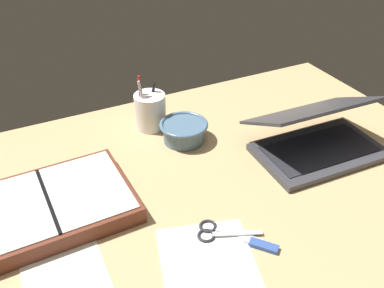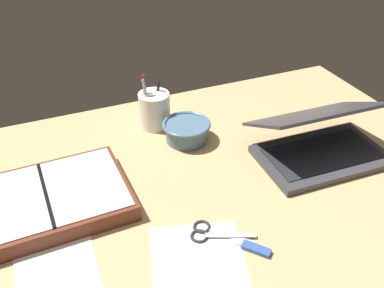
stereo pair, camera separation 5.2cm
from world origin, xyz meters
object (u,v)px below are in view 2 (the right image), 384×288
scissors (209,233)px  planner (47,201)px  pen_cup (154,110)px  bowl (186,130)px  laptop (320,142)px

scissors → planner: bearing=179.6°
pen_cup → bowl: bearing=-62.3°
laptop → planner: 69.13cm
bowl → planner: bowl is taller
laptop → planner: size_ratio=0.92×
scissors → pen_cup: bearing=120.6°
pen_cup → planner: 41.65cm
laptop → bowl: size_ratio=2.50×
planner → scissors: size_ratio=2.78×
scissors → laptop: bearing=55.7°
laptop → pen_cup: 46.86cm
laptop → bowl: laptop is taller
laptop → planner: (-68.75, 6.85, -2.28)cm
pen_cup → planner: bearing=-144.3°
laptop → bowl: (-29.39, 20.33, -1.26)cm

